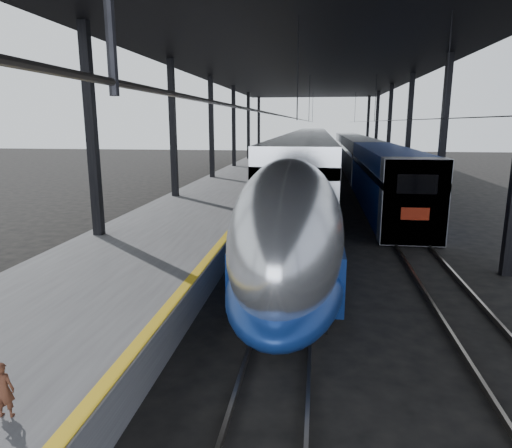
# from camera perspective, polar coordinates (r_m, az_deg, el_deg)

# --- Properties ---
(ground) EXTENTS (160.00, 160.00, 0.00)m
(ground) POSITION_cam_1_polar(r_m,az_deg,el_deg) (13.17, -5.28, -11.51)
(ground) COLOR black
(ground) RESTS_ON ground
(platform) EXTENTS (6.00, 80.00, 1.00)m
(platform) POSITION_cam_1_polar(r_m,az_deg,el_deg) (32.69, -3.50, 3.95)
(platform) COLOR #4C4C4F
(platform) RESTS_ON ground
(yellow_strip) EXTENTS (0.30, 80.00, 0.01)m
(yellow_strip) POSITION_cam_1_polar(r_m,az_deg,el_deg) (32.20, 1.41, 4.75)
(yellow_strip) COLOR gold
(yellow_strip) RESTS_ON platform
(rails) EXTENTS (6.52, 80.00, 0.16)m
(rails) POSITION_cam_1_polar(r_m,az_deg,el_deg) (32.19, 10.65, 2.87)
(rails) COLOR slate
(rails) RESTS_ON ground
(canopy) EXTENTS (18.00, 75.00, 9.47)m
(canopy) POSITION_cam_1_polar(r_m,az_deg,el_deg) (31.95, 6.40, 19.20)
(canopy) COLOR black
(canopy) RESTS_ON ground
(tgv_train) EXTENTS (3.20, 65.20, 4.58)m
(tgv_train) POSITION_cam_1_polar(r_m,az_deg,el_deg) (39.98, 6.59, 7.82)
(tgv_train) COLOR silver
(tgv_train) RESTS_ON ground
(second_train) EXTENTS (2.81, 56.05, 3.88)m
(second_train) POSITION_cam_1_polar(r_m,az_deg,el_deg) (47.62, 12.87, 8.12)
(second_train) COLOR navy
(second_train) RESTS_ON ground
(child) EXTENTS (0.35, 0.26, 0.89)m
(child) POSITION_cam_1_polar(r_m,az_deg,el_deg) (8.20, -29.04, -17.66)
(child) COLOR #4C2819
(child) RESTS_ON platform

